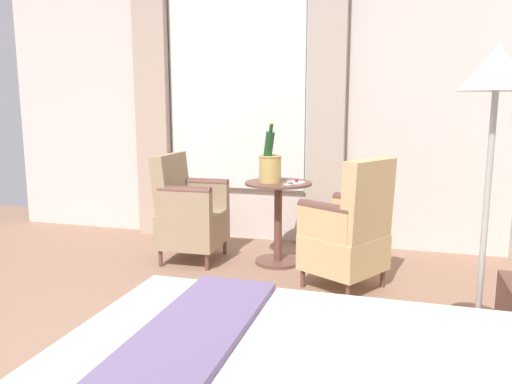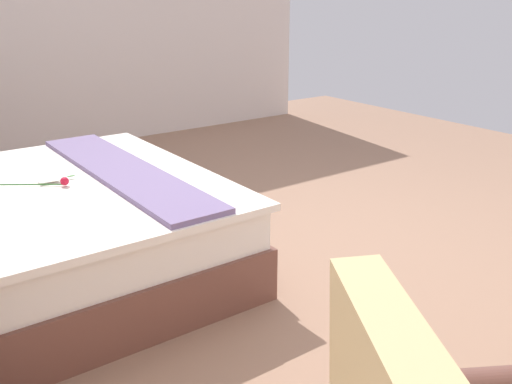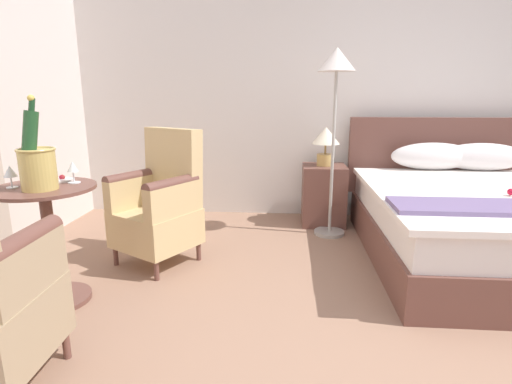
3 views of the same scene
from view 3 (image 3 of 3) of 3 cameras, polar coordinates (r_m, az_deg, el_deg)
name	(u,v)px [view 3 (image 3 of 3)]	position (r m, az deg, el deg)	size (l,w,h in m)	color
wall_headboard_side	(405,71)	(4.43, 20.48, 15.92)	(6.82, 0.12, 3.00)	silver
bed	(491,219)	(3.63, 30.59, -3.32)	(1.97, 2.06, 1.05)	brown
nightstand	(323,195)	(4.03, 9.61, -0.41)	(0.44, 0.41, 0.59)	brown
bedside_lamp	(326,140)	(3.93, 9.93, 7.28)	(0.27, 0.27, 0.37)	tan
floor_lamp_brass	(336,83)	(3.60, 11.36, 15.07)	(0.32, 0.32, 1.65)	#AEABA3
side_table_round	(50,238)	(2.74, -27.36, -5.90)	(0.59, 0.59, 0.74)	brown
champagne_bucket	(37,162)	(2.56, -28.85, 3.74)	(0.20, 0.20, 0.53)	tan
wine_glass_near_bucket	(73,168)	(2.67, -24.71, 3.09)	(0.07, 0.07, 0.13)	white
wine_glass_near_edge	(10,172)	(2.70, -31.70, 2.40)	(0.07, 0.07, 0.13)	white
snack_plate	(61,180)	(2.79, -26.14, 1.61)	(0.15, 0.15, 0.04)	white
armchair_by_window	(160,205)	(3.12, -13.56, -1.79)	(0.72, 0.72, 1.02)	brown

